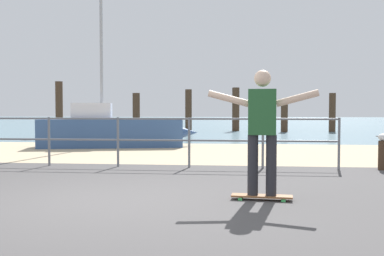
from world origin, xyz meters
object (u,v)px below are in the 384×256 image
at_px(sailboat, 117,131).
at_px(bollard_short, 383,156).
at_px(skateboard, 262,196).
at_px(seagull, 384,137).
at_px(skateboarder, 262,125).

bearing_deg(sailboat, bollard_short, -35.90).
bearing_deg(sailboat, skateboard, -62.67).
bearing_deg(bollard_short, seagull, -78.19).
distance_m(sailboat, bollard_short, 8.28).
relative_size(skateboard, bollard_short, 1.37).
bearing_deg(sailboat, skateboarder, -62.67).
bearing_deg(skateboard, skateboarder, -90.00).
xyz_separation_m(sailboat, seagull, (6.71, -4.87, 0.15)).
xyz_separation_m(skateboard, bollard_short, (2.51, 3.26, 0.23)).
bearing_deg(seagull, bollard_short, 101.81).
height_order(sailboat, skateboarder, sailboat).
distance_m(skateboard, skateboarder, 0.95).
xyz_separation_m(sailboat, bollard_short, (6.70, -4.85, -0.23)).
bearing_deg(sailboat, seagull, -35.97).
xyz_separation_m(sailboat, skateboarder, (4.19, -8.12, 0.49)).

